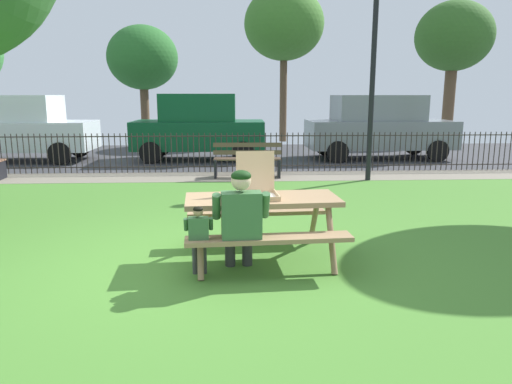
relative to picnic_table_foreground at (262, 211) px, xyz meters
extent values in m
cube|color=#48802E|center=(-0.96, 1.24, -0.61)|extent=(28.00, 10.75, 0.02)
cube|color=gray|center=(-0.96, 5.92, -0.60)|extent=(28.00, 1.40, 0.01)
cube|color=#38383D|center=(-0.96, 10.00, -0.60)|extent=(28.00, 6.76, 0.01)
cube|color=#997753|center=(0.00, 0.00, 0.14)|extent=(1.84, 0.87, 0.06)
cube|color=#997753|center=(0.04, -0.60, -0.16)|extent=(1.81, 0.39, 0.05)
cube|color=#997753|center=(-0.04, 0.60, -0.16)|extent=(1.81, 0.39, 0.05)
cylinder|color=#997753|center=(-0.71, -0.46, -0.24)|extent=(0.10, 0.44, 0.74)
cylinder|color=#997753|center=(-0.76, 0.37, -0.24)|extent=(0.10, 0.44, 0.74)
cylinder|color=#997753|center=(0.76, -0.37, -0.24)|extent=(0.10, 0.44, 0.74)
cylinder|color=#997753|center=(0.71, 0.46, -0.24)|extent=(0.10, 0.44, 0.74)
cube|color=tan|center=(-0.05, -0.04, 0.18)|extent=(0.50, 0.50, 0.01)
cube|color=silver|center=(-0.05, -0.04, 0.19)|extent=(0.46, 0.46, 0.00)
cube|color=tan|center=(-0.04, -0.26, 0.21)|extent=(0.46, 0.05, 0.04)
cube|color=tan|center=(-0.07, 0.19, 0.21)|extent=(0.46, 0.05, 0.04)
cube|color=tan|center=(-0.28, -0.06, 0.21)|extent=(0.05, 0.46, 0.04)
cube|color=tan|center=(0.17, -0.02, 0.21)|extent=(0.05, 0.46, 0.04)
cube|color=tan|center=(-0.07, 0.20, 0.46)|extent=(0.47, 0.07, 0.47)
cylinder|color=#313131|center=(-0.38, -0.20, -0.38)|extent=(0.12, 0.12, 0.44)
cylinder|color=#313131|center=(-0.37, -0.41, -0.13)|extent=(0.18, 0.43, 0.15)
cylinder|color=#313131|center=(-0.19, -0.19, -0.38)|extent=(0.12, 0.12, 0.44)
cylinder|color=#313131|center=(-0.17, -0.40, -0.13)|extent=(0.18, 0.43, 0.15)
cube|color=#386638|center=(-0.26, -0.62, 0.10)|extent=(0.43, 0.25, 0.52)
cylinder|color=#386638|center=(-0.52, -0.58, 0.21)|extent=(0.10, 0.21, 0.31)
cylinder|color=#386638|center=(0.00, -0.55, 0.21)|extent=(0.10, 0.21, 0.31)
sphere|color=beige|center=(-0.26, -0.60, 0.48)|extent=(0.21, 0.21, 0.21)
ellipsoid|color=black|center=(-0.26, -0.61, 0.53)|extent=(0.21, 0.20, 0.12)
cylinder|color=#3A3A3A|center=(-0.77, -0.44, -0.38)|extent=(0.06, 0.06, 0.44)
cylinder|color=#3A3A3A|center=(-0.77, -0.54, -0.14)|extent=(0.09, 0.22, 0.08)
cylinder|color=#3A3A3A|center=(-0.67, -0.43, -0.38)|extent=(0.06, 0.06, 0.44)
cylinder|color=#3A3A3A|center=(-0.67, -0.54, -0.14)|extent=(0.09, 0.22, 0.08)
cube|color=#386638|center=(-0.71, -0.65, -0.03)|extent=(0.22, 0.12, 0.26)
cylinder|color=#386638|center=(-0.84, -0.63, 0.03)|extent=(0.05, 0.11, 0.16)
cylinder|color=#386638|center=(-0.58, -0.61, 0.03)|extent=(0.05, 0.11, 0.16)
sphere|color=tan|center=(-0.71, -0.64, 0.17)|extent=(0.11, 0.11, 0.11)
ellipsoid|color=black|center=(-0.71, -0.64, 0.19)|extent=(0.11, 0.10, 0.06)
cylinder|color=#2D2823|center=(-0.96, 6.62, 0.33)|extent=(18.28, 0.03, 0.03)
cylinder|color=#2D2823|center=(-0.96, 6.62, -0.45)|extent=(18.28, 0.03, 0.03)
cylinder|color=#2D2823|center=(-6.09, 6.62, -0.09)|extent=(0.02, 0.02, 1.01)
cylinder|color=#2D2823|center=(-5.95, 6.62, -0.09)|extent=(0.02, 0.02, 1.01)
cylinder|color=#2D2823|center=(-5.81, 6.62, -0.09)|extent=(0.02, 0.02, 1.01)
cylinder|color=#2D2823|center=(-5.67, 6.62, -0.09)|extent=(0.02, 0.02, 1.01)
cylinder|color=#2D2823|center=(-5.53, 6.62, -0.09)|extent=(0.02, 0.02, 1.01)
cylinder|color=#2D2823|center=(-5.39, 6.62, -0.09)|extent=(0.02, 0.02, 1.01)
cylinder|color=#2D2823|center=(-5.25, 6.62, -0.09)|extent=(0.02, 0.02, 1.01)
cylinder|color=#2D2823|center=(-5.11, 6.62, -0.09)|extent=(0.02, 0.02, 1.01)
cylinder|color=#2D2823|center=(-4.97, 6.62, -0.09)|extent=(0.02, 0.02, 1.01)
cylinder|color=#2D2823|center=(-4.83, 6.62, -0.09)|extent=(0.02, 0.02, 1.01)
cylinder|color=#2D2823|center=(-4.69, 6.62, -0.09)|extent=(0.02, 0.02, 1.01)
cylinder|color=#2D2823|center=(-4.55, 6.62, -0.09)|extent=(0.02, 0.02, 1.01)
cylinder|color=#2D2823|center=(-4.41, 6.62, -0.09)|extent=(0.02, 0.02, 1.01)
cylinder|color=#2D2823|center=(-4.27, 6.62, -0.09)|extent=(0.02, 0.02, 1.01)
cylinder|color=#2D2823|center=(-4.13, 6.62, -0.09)|extent=(0.02, 0.02, 1.01)
cylinder|color=#2D2823|center=(-3.98, 6.62, -0.09)|extent=(0.02, 0.02, 1.01)
cylinder|color=#2D2823|center=(-3.84, 6.62, -0.09)|extent=(0.02, 0.02, 1.01)
cylinder|color=#2D2823|center=(-3.70, 6.62, -0.09)|extent=(0.02, 0.02, 1.01)
cylinder|color=#2D2823|center=(-3.56, 6.62, -0.09)|extent=(0.02, 0.02, 1.01)
cylinder|color=#2D2823|center=(-3.42, 6.62, -0.09)|extent=(0.02, 0.02, 1.01)
cylinder|color=#2D2823|center=(-3.28, 6.62, -0.09)|extent=(0.02, 0.02, 1.01)
cylinder|color=#2D2823|center=(-3.14, 6.62, -0.09)|extent=(0.02, 0.02, 1.01)
cylinder|color=#2D2823|center=(-3.00, 6.62, -0.09)|extent=(0.02, 0.02, 1.01)
cylinder|color=#2D2823|center=(-2.86, 6.62, -0.09)|extent=(0.02, 0.02, 1.01)
cylinder|color=#2D2823|center=(-2.72, 6.62, -0.09)|extent=(0.02, 0.02, 1.01)
cylinder|color=#2D2823|center=(-2.58, 6.62, -0.09)|extent=(0.02, 0.02, 1.01)
cylinder|color=#2D2823|center=(-2.44, 6.62, -0.09)|extent=(0.02, 0.02, 1.01)
cylinder|color=#2D2823|center=(-2.30, 6.62, -0.09)|extent=(0.02, 0.02, 1.01)
cylinder|color=#2D2823|center=(-2.16, 6.62, -0.09)|extent=(0.02, 0.02, 1.01)
cylinder|color=#2D2823|center=(-2.02, 6.62, -0.09)|extent=(0.02, 0.02, 1.01)
cylinder|color=#2D2823|center=(-1.88, 6.62, -0.09)|extent=(0.02, 0.02, 1.01)
cylinder|color=#2D2823|center=(-1.73, 6.62, -0.09)|extent=(0.02, 0.02, 1.01)
cylinder|color=#2D2823|center=(-1.59, 6.62, -0.09)|extent=(0.02, 0.02, 1.01)
cylinder|color=#2D2823|center=(-1.45, 6.62, -0.09)|extent=(0.02, 0.02, 1.01)
cylinder|color=#2D2823|center=(-1.31, 6.62, -0.09)|extent=(0.02, 0.02, 1.01)
cylinder|color=#2D2823|center=(-1.17, 6.62, -0.09)|extent=(0.02, 0.02, 1.01)
cylinder|color=#2D2823|center=(-1.03, 6.62, -0.09)|extent=(0.02, 0.02, 1.01)
cylinder|color=#2D2823|center=(-0.89, 6.62, -0.09)|extent=(0.02, 0.02, 1.01)
cylinder|color=#2D2823|center=(-0.75, 6.62, -0.09)|extent=(0.02, 0.02, 1.01)
cylinder|color=#2D2823|center=(-0.61, 6.62, -0.09)|extent=(0.02, 0.02, 1.01)
cylinder|color=#2D2823|center=(-0.47, 6.62, -0.09)|extent=(0.02, 0.02, 1.01)
cylinder|color=#2D2823|center=(-0.33, 6.62, -0.09)|extent=(0.02, 0.02, 1.01)
cylinder|color=#2D2823|center=(-0.19, 6.62, -0.09)|extent=(0.02, 0.02, 1.01)
cylinder|color=#2D2823|center=(-0.05, 6.62, -0.09)|extent=(0.02, 0.02, 1.01)
cylinder|color=#2D2823|center=(0.09, 6.62, -0.09)|extent=(0.02, 0.02, 1.01)
cylinder|color=#2D2823|center=(0.23, 6.62, -0.09)|extent=(0.02, 0.02, 1.01)
cylinder|color=#2D2823|center=(0.37, 6.62, -0.09)|extent=(0.02, 0.02, 1.01)
cylinder|color=#2D2823|center=(0.52, 6.62, -0.09)|extent=(0.02, 0.02, 1.01)
cylinder|color=#2D2823|center=(0.66, 6.62, -0.09)|extent=(0.02, 0.02, 1.01)
cylinder|color=#2D2823|center=(0.80, 6.62, -0.09)|extent=(0.02, 0.02, 1.01)
cylinder|color=#2D2823|center=(0.94, 6.62, -0.09)|extent=(0.02, 0.02, 1.01)
cylinder|color=#2D2823|center=(1.08, 6.62, -0.09)|extent=(0.02, 0.02, 1.01)
cylinder|color=#2D2823|center=(1.22, 6.62, -0.09)|extent=(0.02, 0.02, 1.01)
cylinder|color=#2D2823|center=(1.36, 6.62, -0.09)|extent=(0.02, 0.02, 1.01)
cylinder|color=#2D2823|center=(1.50, 6.62, -0.09)|extent=(0.02, 0.02, 1.01)
cylinder|color=#2D2823|center=(1.64, 6.62, -0.09)|extent=(0.02, 0.02, 1.01)
cylinder|color=#2D2823|center=(1.78, 6.62, -0.09)|extent=(0.02, 0.02, 1.01)
cylinder|color=#2D2823|center=(1.92, 6.62, -0.09)|extent=(0.02, 0.02, 1.01)
cylinder|color=#2D2823|center=(2.06, 6.62, -0.09)|extent=(0.02, 0.02, 1.01)
cylinder|color=#2D2823|center=(2.20, 6.62, -0.09)|extent=(0.02, 0.02, 1.01)
cylinder|color=#2D2823|center=(2.34, 6.62, -0.09)|extent=(0.02, 0.02, 1.01)
cylinder|color=#2D2823|center=(2.48, 6.62, -0.09)|extent=(0.02, 0.02, 1.01)
cylinder|color=#2D2823|center=(2.62, 6.62, -0.09)|extent=(0.02, 0.02, 1.01)
cylinder|color=#2D2823|center=(2.76, 6.62, -0.09)|extent=(0.02, 0.02, 1.01)
cylinder|color=#2D2823|center=(2.91, 6.62, -0.09)|extent=(0.02, 0.02, 1.01)
cylinder|color=#2D2823|center=(3.05, 6.62, -0.09)|extent=(0.02, 0.02, 1.01)
cylinder|color=#2D2823|center=(3.19, 6.62, -0.09)|extent=(0.02, 0.02, 1.01)
cylinder|color=#2D2823|center=(3.33, 6.62, -0.09)|extent=(0.02, 0.02, 1.01)
cylinder|color=#2D2823|center=(3.47, 6.62, -0.09)|extent=(0.02, 0.02, 1.01)
cylinder|color=#2D2823|center=(3.61, 6.62, -0.09)|extent=(0.02, 0.02, 1.01)
cylinder|color=#2D2823|center=(3.75, 6.62, -0.09)|extent=(0.02, 0.02, 1.01)
cylinder|color=#2D2823|center=(3.89, 6.62, -0.09)|extent=(0.02, 0.02, 1.01)
cylinder|color=#2D2823|center=(4.03, 6.62, -0.09)|extent=(0.02, 0.02, 1.01)
cylinder|color=#2D2823|center=(4.17, 6.62, -0.09)|extent=(0.02, 0.02, 1.01)
cylinder|color=#2D2823|center=(4.31, 6.62, -0.09)|extent=(0.02, 0.02, 1.01)
cylinder|color=#2D2823|center=(4.45, 6.62, -0.09)|extent=(0.02, 0.02, 1.01)
cylinder|color=#2D2823|center=(4.59, 6.62, -0.09)|extent=(0.02, 0.02, 1.01)
cylinder|color=#2D2823|center=(4.73, 6.62, -0.09)|extent=(0.02, 0.02, 1.01)
cylinder|color=#2D2823|center=(4.87, 6.62, -0.09)|extent=(0.02, 0.02, 1.01)
cylinder|color=#2D2823|center=(5.01, 6.62, -0.09)|extent=(0.02, 0.02, 1.01)
cylinder|color=#2D2823|center=(5.16, 6.62, -0.09)|extent=(0.02, 0.02, 1.01)
cylinder|color=#2D2823|center=(5.30, 6.62, -0.09)|extent=(0.02, 0.02, 1.01)
cylinder|color=#2D2823|center=(5.44, 6.62, -0.09)|extent=(0.02, 0.02, 1.01)
cylinder|color=#2D2823|center=(5.58, 6.62, -0.09)|extent=(0.02, 0.02, 1.01)
cylinder|color=#2D2823|center=(5.72, 6.62, -0.09)|extent=(0.02, 0.02, 1.01)
cylinder|color=#2D2823|center=(5.86, 6.62, -0.09)|extent=(0.02, 0.02, 1.01)
cylinder|color=#2D2823|center=(6.00, 6.62, -0.09)|extent=(0.02, 0.02, 1.01)
cylinder|color=#2D2823|center=(6.14, 6.62, -0.09)|extent=(0.02, 0.02, 1.01)
cylinder|color=#2D2823|center=(6.28, 6.62, -0.09)|extent=(0.02, 0.02, 1.01)
cylinder|color=#2D2823|center=(6.42, 6.62, -0.09)|extent=(0.02, 0.02, 1.01)
cylinder|color=#2D2823|center=(6.56, 6.62, -0.09)|extent=(0.02, 0.02, 1.01)
cylinder|color=#2D2823|center=(6.70, 6.62, -0.09)|extent=(0.02, 0.02, 1.01)
cylinder|color=#2D2823|center=(6.84, 6.62, -0.09)|extent=(0.02, 0.02, 1.01)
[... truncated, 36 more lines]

